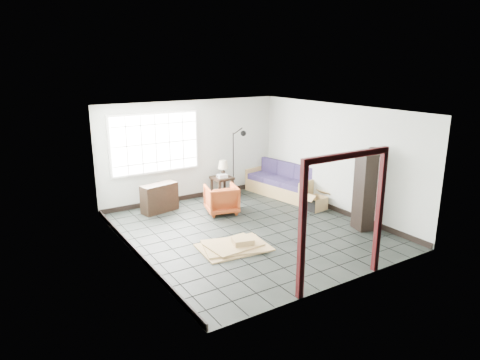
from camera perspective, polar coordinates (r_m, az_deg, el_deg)
ground at (r=9.34m, az=1.22°, el=-6.74°), size 5.50×5.50×0.00m
room_shell at (r=8.87m, az=1.18°, el=3.43°), size 5.02×5.52×2.61m
window_panel at (r=10.78m, az=-11.23°, el=4.84°), size 2.32×0.08×1.52m
doorway_trim at (r=6.92m, az=13.74°, el=-3.05°), size 1.80×0.08×2.20m
futon_sofa at (r=11.78m, az=5.60°, el=-0.44°), size 1.09×2.11×0.89m
armchair at (r=10.32m, az=-2.48°, el=-2.37°), size 0.88×0.85×0.75m
side_table at (r=11.49m, az=-2.41°, el=-0.07°), size 0.52×0.52×0.56m
table_lamp at (r=11.45m, az=-2.26°, el=1.97°), size 0.34×0.34×0.44m
projector at (r=11.39m, az=-2.39°, el=0.54°), size 0.27×0.22×0.09m
floor_lamp at (r=11.58m, az=-0.24°, el=2.75°), size 0.52×0.32×1.85m
console_shelf at (r=10.57m, az=-10.68°, el=-2.35°), size 0.95×0.53×0.69m
tall_shelf at (r=9.54m, az=16.26°, el=-1.43°), size 0.46×0.53×1.69m
pot at (r=9.34m, az=17.32°, el=3.77°), size 0.19×0.19×0.12m
open_box at (r=10.74m, az=10.05°, el=-3.08°), size 0.83×0.47×0.44m
cardboard_pile at (r=8.48m, az=-0.66°, el=-8.73°), size 1.42×1.17×0.20m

